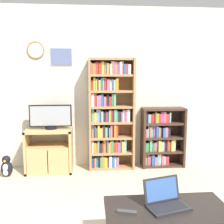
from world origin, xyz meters
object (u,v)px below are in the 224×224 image
object	(u,v)px
remote_near_laptop	(127,212)
coffee_table	(167,213)
laptop	(165,200)
penguin_figurine	(6,167)
television	(51,117)
tv_stand	(49,150)
bookshelf_tall	(109,114)
bookshelf_short	(160,138)

from	to	relation	value
remote_near_laptop	coffee_table	bearing A→B (deg)	-64.81
laptop	penguin_figurine	distance (m)	2.65
television	laptop	distance (m)	2.41
television	coffee_table	distance (m)	2.46
television	coffee_table	xyz separation A→B (m)	(1.26, -2.05, -0.51)
television	penguin_figurine	xyz separation A→B (m)	(-0.65, -0.20, -0.72)
tv_stand	bookshelf_tall	distance (m)	1.10
television	tv_stand	bearing A→B (deg)	-132.27
television	bookshelf_tall	xyz separation A→B (m)	(0.92, 0.07, 0.02)
television	laptop	size ratio (longest dim) A/B	1.63
tv_stand	television	size ratio (longest dim) A/B	1.09
remote_near_laptop	laptop	bearing A→B (deg)	-59.59
tv_stand	coffee_table	xyz separation A→B (m)	(1.29, -2.02, 0.02)
bookshelf_short	laptop	size ratio (longest dim) A/B	2.47
tv_stand	remote_near_laptop	distance (m)	2.28
television	bookshelf_tall	distance (m)	0.93
coffee_table	bookshelf_tall	bearing A→B (deg)	99.04
remote_near_laptop	penguin_figurine	world-z (taller)	remote_near_laptop
laptop	penguin_figurine	size ratio (longest dim) A/B	1.23
bookshelf_short	laptop	bearing A→B (deg)	-103.86
bookshelf_short	television	bearing A→B (deg)	-177.34
tv_stand	laptop	bearing A→B (deg)	-57.13
laptop	remote_near_laptop	world-z (taller)	laptop
bookshelf_tall	coffee_table	world-z (taller)	bookshelf_tall
bookshelf_tall	laptop	xyz separation A→B (m)	(0.33, -2.09, -0.43)
tv_stand	bookshelf_short	size ratio (longest dim) A/B	0.72
tv_stand	television	xyz separation A→B (m)	(0.03, 0.03, 0.53)
bookshelf_tall	coffee_table	bearing A→B (deg)	-80.96
television	penguin_figurine	bearing A→B (deg)	-162.71
tv_stand	remote_near_laptop	xyz separation A→B (m)	(0.94, -2.07, 0.07)
coffee_table	penguin_figurine	size ratio (longest dim) A/B	3.26
bookshelf_short	remote_near_laptop	xyz separation A→B (m)	(-0.86, -2.19, -0.07)
bookshelf_tall	penguin_figurine	world-z (taller)	bookshelf_tall
coffee_table	laptop	distance (m)	0.11
tv_stand	penguin_figurine	xyz separation A→B (m)	(-0.62, -0.17, -0.19)
bookshelf_tall	television	bearing A→B (deg)	-175.82
television	laptop	world-z (taller)	television
tv_stand	television	distance (m)	0.53
coffee_table	remote_near_laptop	world-z (taller)	remote_near_laptop
tv_stand	remote_near_laptop	bearing A→B (deg)	-65.66
television	remote_near_laptop	world-z (taller)	television
tv_stand	remote_near_laptop	world-z (taller)	tv_stand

